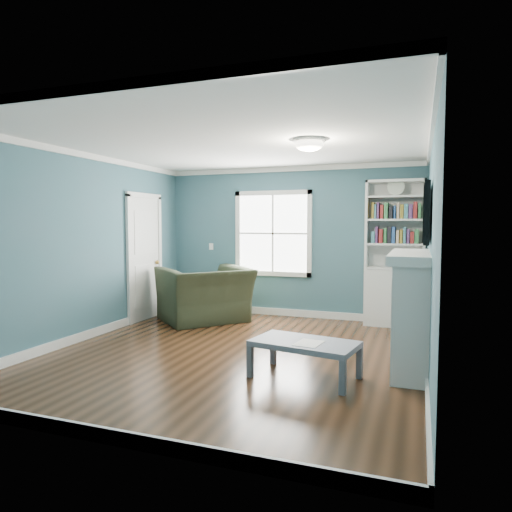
% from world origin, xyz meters
% --- Properties ---
extents(floor, '(5.00, 5.00, 0.00)m').
position_xyz_m(floor, '(0.00, 0.00, 0.00)').
color(floor, black).
rests_on(floor, ground).
extents(room_walls, '(5.00, 5.00, 5.00)m').
position_xyz_m(room_walls, '(0.00, 0.00, 1.58)').
color(room_walls, '#35626E').
rests_on(room_walls, ground).
extents(trim, '(4.50, 5.00, 2.60)m').
position_xyz_m(trim, '(0.00, 0.00, 1.24)').
color(trim, white).
rests_on(trim, ground).
extents(window, '(1.40, 0.06, 1.50)m').
position_xyz_m(window, '(-0.30, 2.49, 1.45)').
color(window, white).
rests_on(window, room_walls).
extents(bookshelf, '(0.90, 0.35, 2.31)m').
position_xyz_m(bookshelf, '(1.77, 2.30, 0.92)').
color(bookshelf, silver).
rests_on(bookshelf, ground).
extents(fireplace, '(0.44, 1.58, 1.30)m').
position_xyz_m(fireplace, '(2.08, 0.20, 0.64)').
color(fireplace, black).
rests_on(fireplace, ground).
extents(tv, '(0.06, 1.10, 0.65)m').
position_xyz_m(tv, '(2.20, 0.20, 1.72)').
color(tv, black).
rests_on(tv, fireplace).
extents(door, '(0.12, 0.98, 2.17)m').
position_xyz_m(door, '(-2.22, 1.40, 1.07)').
color(door, silver).
rests_on(door, ground).
extents(ceiling_fixture, '(0.38, 0.38, 0.15)m').
position_xyz_m(ceiling_fixture, '(0.90, 0.10, 2.55)').
color(ceiling_fixture, white).
rests_on(ceiling_fixture, room_walls).
extents(light_switch, '(0.08, 0.01, 0.12)m').
position_xyz_m(light_switch, '(-1.50, 2.48, 1.20)').
color(light_switch, white).
rests_on(light_switch, room_walls).
extents(recliner, '(1.58, 1.62, 1.20)m').
position_xyz_m(recliner, '(-1.20, 1.60, 0.60)').
color(recliner, black).
rests_on(recliner, ground).
extents(coffee_table, '(1.16, 0.77, 0.39)m').
position_xyz_m(coffee_table, '(1.03, -0.58, 0.34)').
color(coffee_table, '#535964').
rests_on(coffee_table, ground).
extents(paper_sheet, '(0.29, 0.35, 0.00)m').
position_xyz_m(paper_sheet, '(1.09, -0.66, 0.39)').
color(paper_sheet, white).
rests_on(paper_sheet, coffee_table).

